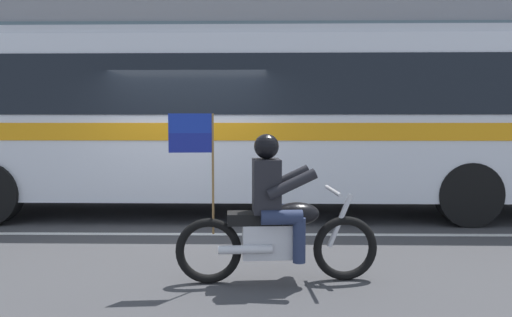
{
  "coord_description": "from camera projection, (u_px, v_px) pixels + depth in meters",
  "views": [
    {
      "loc": [
        1.2,
        -7.72,
        1.7
      ],
      "look_at": [
        1.1,
        -0.46,
        1.13
      ],
      "focal_mm": 33.85,
      "sensor_mm": 36.0,
      "label": 1
    }
  ],
  "objects": [
    {
      "name": "sidewalk_curb",
      "position": [
        218.0,
        182.0,
        12.92
      ],
      "size": [
        28.0,
        3.8,
        0.15
      ],
      "primitive_type": "cube",
      "color": "#A39E93",
      "rests_on": "ground_plane"
    },
    {
      "name": "fire_hydrant",
      "position": [
        443.0,
        171.0,
        11.34
      ],
      "size": [
        0.22,
        0.3,
        0.75
      ],
      "color": "#4C8C3F",
      "rests_on": "sidewalk_curb"
    },
    {
      "name": "ground_plane",
      "position": [
        189.0,
        226.0,
        7.84
      ],
      "size": [
        60.0,
        60.0,
        0.0
      ],
      "primitive_type": "plane",
      "color": "#3D3D3F"
    },
    {
      "name": "transit_bus",
      "position": [
        244.0,
        111.0,
        8.87
      ],
      "size": [
        13.32,
        2.69,
        3.22
      ],
      "color": "silver",
      "rests_on": "ground_plane"
    },
    {
      "name": "motorcycle_with_rider",
      "position": [
        275.0,
        220.0,
        5.06
      ],
      "size": [
        2.19,
        0.64,
        1.78
      ],
      "color": "black",
      "rests_on": "ground_plane"
    },
    {
      "name": "lane_center_stripe",
      "position": [
        183.0,
        234.0,
        7.24
      ],
      "size": [
        26.6,
        0.14,
        0.01
      ],
      "primitive_type": "cube",
      "color": "silver",
      "rests_on": "ground_plane"
    }
  ]
}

